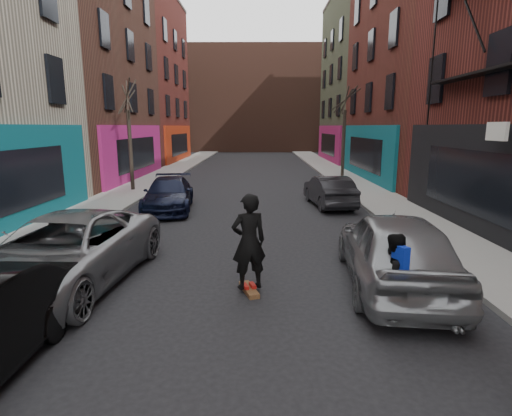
{
  "coord_description": "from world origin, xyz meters",
  "views": [
    {
      "loc": [
        0.56,
        -3.03,
        3.43
      ],
      "look_at": [
        0.49,
        5.91,
        1.6
      ],
      "focal_mm": 28.0,
      "sensor_mm": 36.0,
      "label": 1
    }
  ],
  "objects_px": {
    "parked_left_end": "(169,194)",
    "skateboarder": "(249,242)",
    "skateboard": "(249,290)",
    "pedestrian": "(392,277)",
    "tree_right_far": "(344,125)",
    "parked_left_far": "(65,252)",
    "parked_right_far": "(394,249)",
    "parked_right_end": "(329,191)",
    "tree_left_far": "(129,127)"
  },
  "relations": [
    {
      "from": "parked_left_end",
      "to": "parked_right_far",
      "type": "height_order",
      "value": "parked_right_far"
    },
    {
      "from": "parked_left_far",
      "to": "parked_right_end",
      "type": "bearing_deg",
      "value": 56.48
    },
    {
      "from": "parked_left_end",
      "to": "skateboarder",
      "type": "xyz_separation_m",
      "value": [
        3.55,
        -8.4,
        0.44
      ]
    },
    {
      "from": "parked_left_end",
      "to": "parked_right_end",
      "type": "relative_size",
      "value": 1.13
    },
    {
      "from": "parked_left_far",
      "to": "skateboarder",
      "type": "bearing_deg",
      "value": 0.95
    },
    {
      "from": "skateboard",
      "to": "tree_right_far",
      "type": "bearing_deg",
      "value": 54.37
    },
    {
      "from": "parked_right_far",
      "to": "skateboarder",
      "type": "distance_m",
      "value": 3.16
    },
    {
      "from": "parked_left_end",
      "to": "tree_left_far",
      "type": "bearing_deg",
      "value": 115.9
    },
    {
      "from": "skateboard",
      "to": "skateboarder",
      "type": "bearing_deg",
      "value": 0.0
    },
    {
      "from": "parked_left_end",
      "to": "skateboarder",
      "type": "relative_size",
      "value": 2.29
    },
    {
      "from": "parked_left_end",
      "to": "parked_right_end",
      "type": "xyz_separation_m",
      "value": [
        6.81,
        0.91,
        0.0
      ]
    },
    {
      "from": "tree_right_far",
      "to": "parked_left_far",
      "type": "relative_size",
      "value": 1.22
    },
    {
      "from": "skateboarder",
      "to": "parked_left_end",
      "type": "bearing_deg",
      "value": -85.71
    },
    {
      "from": "tree_right_far",
      "to": "skateboarder",
      "type": "relative_size",
      "value": 3.38
    },
    {
      "from": "parked_left_far",
      "to": "skateboard",
      "type": "bearing_deg",
      "value": 0.95
    },
    {
      "from": "tree_left_far",
      "to": "skateboarder",
      "type": "height_order",
      "value": "tree_left_far"
    },
    {
      "from": "pedestrian",
      "to": "parked_right_end",
      "type": "bearing_deg",
      "value": -115.64
    },
    {
      "from": "tree_right_far",
      "to": "parked_right_end",
      "type": "relative_size",
      "value": 1.67
    },
    {
      "from": "parked_left_end",
      "to": "parked_right_end",
      "type": "distance_m",
      "value": 6.87
    },
    {
      "from": "parked_left_far",
      "to": "skateboard",
      "type": "relative_size",
      "value": 6.99
    },
    {
      "from": "skateboarder",
      "to": "pedestrian",
      "type": "height_order",
      "value": "skateboarder"
    },
    {
      "from": "skateboard",
      "to": "tree_left_far",
      "type": "bearing_deg",
      "value": 97.88
    },
    {
      "from": "pedestrian",
      "to": "parked_left_far",
      "type": "bearing_deg",
      "value": -35.03
    },
    {
      "from": "skateboard",
      "to": "pedestrian",
      "type": "xyz_separation_m",
      "value": [
        2.56,
        -1.23,
        0.77
      ]
    },
    {
      "from": "tree_left_far",
      "to": "skateboard",
      "type": "distance_m",
      "value": 15.05
    },
    {
      "from": "tree_right_far",
      "to": "parked_left_end",
      "type": "distance_m",
      "value": 14.56
    },
    {
      "from": "tree_left_far",
      "to": "tree_right_far",
      "type": "bearing_deg",
      "value": 25.82
    },
    {
      "from": "tree_right_far",
      "to": "parked_left_end",
      "type": "height_order",
      "value": "tree_right_far"
    },
    {
      "from": "skateboard",
      "to": "skateboarder",
      "type": "xyz_separation_m",
      "value": [
        0.0,
        0.0,
        1.06
      ]
    },
    {
      "from": "parked_right_far",
      "to": "skateboarder",
      "type": "relative_size",
      "value": 2.47
    },
    {
      "from": "tree_right_far",
      "to": "tree_left_far",
      "type": "bearing_deg",
      "value": -154.18
    },
    {
      "from": "parked_right_end",
      "to": "pedestrian",
      "type": "distance_m",
      "value": 10.55
    },
    {
      "from": "parked_right_end",
      "to": "pedestrian",
      "type": "relative_size",
      "value": 2.52
    },
    {
      "from": "tree_left_far",
      "to": "skateboarder",
      "type": "relative_size",
      "value": 3.23
    },
    {
      "from": "parked_left_end",
      "to": "tree_right_far",
      "type": "bearing_deg",
      "value": 42.37
    },
    {
      "from": "skateboard",
      "to": "skateboarder",
      "type": "relative_size",
      "value": 0.4
    },
    {
      "from": "parked_right_end",
      "to": "skateboarder",
      "type": "bearing_deg",
      "value": 64.86
    },
    {
      "from": "parked_right_far",
      "to": "skateboarder",
      "type": "height_order",
      "value": "skateboarder"
    },
    {
      "from": "tree_left_far",
      "to": "parked_right_far",
      "type": "bearing_deg",
      "value": -52.83
    },
    {
      "from": "parked_left_far",
      "to": "parked_right_far",
      "type": "xyz_separation_m",
      "value": [
        7.11,
        0.07,
        0.07
      ]
    },
    {
      "from": "parked_left_far",
      "to": "parked_right_far",
      "type": "relative_size",
      "value": 1.12
    },
    {
      "from": "tree_right_far",
      "to": "parked_right_far",
      "type": "xyz_separation_m",
      "value": [
        -2.72,
        -18.76,
        -2.68
      ]
    },
    {
      "from": "pedestrian",
      "to": "skateboard",
      "type": "bearing_deg",
      "value": -47.48
    },
    {
      "from": "skateboarder",
      "to": "pedestrian",
      "type": "relative_size",
      "value": 1.24
    },
    {
      "from": "parked_left_far",
      "to": "parked_right_far",
      "type": "bearing_deg",
      "value": 5.84
    },
    {
      "from": "parked_left_end",
      "to": "parked_right_far",
      "type": "distance_m",
      "value": 10.44
    },
    {
      "from": "tree_left_far",
      "to": "parked_right_far",
      "type": "relative_size",
      "value": 1.31
    },
    {
      "from": "parked_left_far",
      "to": "skateboarder",
      "type": "height_order",
      "value": "skateboarder"
    },
    {
      "from": "parked_left_far",
      "to": "parked_right_end",
      "type": "distance_m",
      "value": 11.55
    },
    {
      "from": "parked_left_far",
      "to": "parked_left_end",
      "type": "distance_m",
      "value": 8.11
    }
  ]
}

